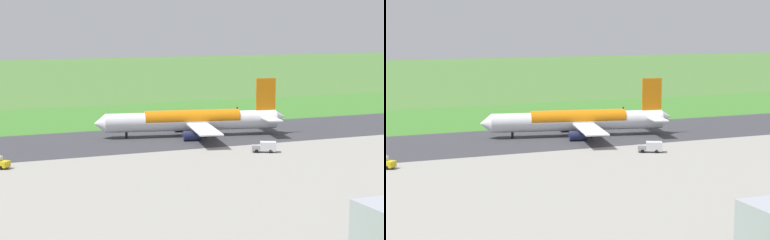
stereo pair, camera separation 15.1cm
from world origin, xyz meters
TOP-DOWN VIEW (x-y plane):
  - ground_plane at (0.00, 0.00)m, footprint 800.00×800.00m
  - runway_asphalt at (0.00, 0.00)m, footprint 600.00×36.54m
  - apron_concrete at (0.00, 52.02)m, footprint 440.00×110.00m
  - grass_verge_foreground at (0.00, -35.46)m, footprint 600.00×80.00m
  - airliner_main at (12.75, 0.07)m, footprint 53.82×44.32m
  - service_truck_baggage at (5.36, 28.52)m, footprint 6.20×4.59m
  - no_stopping_sign at (-17.00, -33.73)m, footprint 0.60×0.10m
  - traffic_cone_orange at (-11.14, -35.37)m, footprint 0.40×0.40m

SIDE VIEW (x-z plane):
  - ground_plane at x=0.00m, z-range 0.00..0.00m
  - grass_verge_foreground at x=0.00m, z-range 0.00..0.04m
  - apron_concrete at x=0.00m, z-range 0.00..0.05m
  - runway_asphalt at x=0.00m, z-range 0.00..0.06m
  - traffic_cone_orange at x=-11.14m, z-range 0.00..0.55m
  - service_truck_baggage at x=5.36m, z-range 0.08..2.73m
  - no_stopping_sign at x=-17.00m, z-range 0.25..2.94m
  - airliner_main at x=12.75m, z-range -3.59..12.29m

